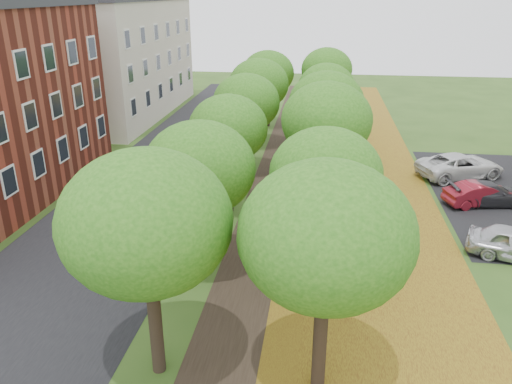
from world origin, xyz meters
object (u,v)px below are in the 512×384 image
(car_red, at_px, (480,194))
(car_grey, at_px, (488,193))
(car_white, at_px, (460,166))
(bench, at_px, (276,245))

(car_red, height_order, car_grey, car_red)
(car_red, bearing_deg, car_white, -18.61)
(car_red, xyz_separation_m, car_grey, (0.47, 0.16, -0.01))
(car_white, bearing_deg, bench, 114.61)
(car_red, xyz_separation_m, car_white, (0.00, 4.39, 0.12))
(car_grey, bearing_deg, car_red, 99.93)
(car_red, relative_size, car_grey, 0.89)
(car_red, relative_size, car_white, 0.71)
(bench, xyz_separation_m, car_grey, (10.81, 7.01, 0.18))
(car_grey, bearing_deg, car_white, -2.57)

